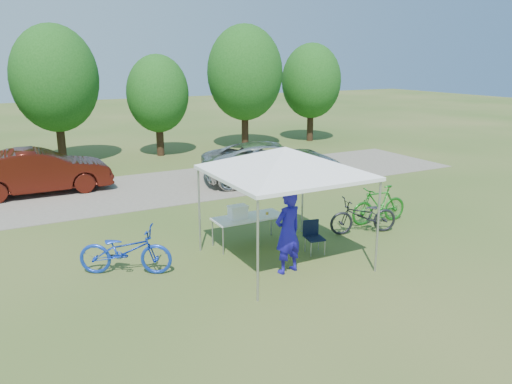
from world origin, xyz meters
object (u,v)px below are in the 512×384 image
at_px(cooler, 238,212).
at_px(minivan, 273,162).
at_px(folding_chair, 313,234).
at_px(bike_green, 379,205).
at_px(bike_blue, 125,251).
at_px(folding_table, 248,218).
at_px(sedan, 40,171).
at_px(cyclist, 288,232).
at_px(bike_dark, 364,216).

distance_m(cooler, minivan, 6.95).
relative_size(folding_chair, bike_green, 0.44).
height_order(bike_blue, minivan, minivan).
height_order(folding_table, bike_green, bike_green).
height_order(cooler, bike_blue, cooler).
height_order(bike_blue, bike_green, bike_green).
bearing_deg(sedan, bike_blue, -173.36).
relative_size(cooler, bike_blue, 0.23).
bearing_deg(sedan, minivan, -106.17).
bearing_deg(cyclist, folding_chair, -159.48).
relative_size(cyclist, bike_blue, 0.93).
height_order(bike_green, sedan, sedan).
height_order(cyclist, minivan, cyclist).
bearing_deg(cyclist, bike_green, -168.60).
bearing_deg(bike_blue, folding_chair, -72.99).
height_order(cooler, minivan, minivan).
xyz_separation_m(folding_table, cyclist, (-0.01, -1.92, 0.24)).
height_order(folding_chair, cooler, cooler).
distance_m(cyclist, bike_blue, 3.61).
bearing_deg(bike_dark, folding_chair, -60.22).
distance_m(bike_blue, bike_green, 7.33).
relative_size(cooler, minivan, 0.08).
height_order(bike_green, minivan, minivan).
bearing_deg(minivan, folding_chair, 173.76).
bearing_deg(folding_chair, cooler, 151.10).
height_order(folding_table, minivan, minivan).
distance_m(folding_chair, bike_dark, 2.05).
relative_size(bike_blue, bike_dark, 1.08).
bearing_deg(bike_dark, sedan, -123.48).
relative_size(folding_table, bike_blue, 0.89).
bearing_deg(cooler, cyclist, -81.67).
relative_size(folding_table, cyclist, 0.96).
xyz_separation_m(cooler, bike_dark, (3.44, -0.73, -0.42)).
relative_size(cooler, cyclist, 0.24).
distance_m(folding_chair, minivan, 7.28).
distance_m(folding_table, sedan, 8.90).
relative_size(bike_green, bike_dark, 0.97).
distance_m(cyclist, bike_green, 4.47).
relative_size(folding_chair, cyclist, 0.43).
distance_m(bike_blue, sedan, 8.23).
relative_size(folding_table, bike_dark, 0.96).
xyz_separation_m(folding_table, bike_green, (4.12, -0.24, -0.15)).
xyz_separation_m(bike_blue, bike_dark, (6.36, -0.42, -0.04)).
bearing_deg(bike_green, folding_table, -89.23).
distance_m(bike_green, sedan, 11.59).
bearing_deg(bike_dark, minivan, -171.04).
height_order(bike_blue, sedan, sedan).
distance_m(cyclist, bike_dark, 3.41).
distance_m(bike_green, minivan, 5.77).
distance_m(folding_table, minivan, 6.78).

